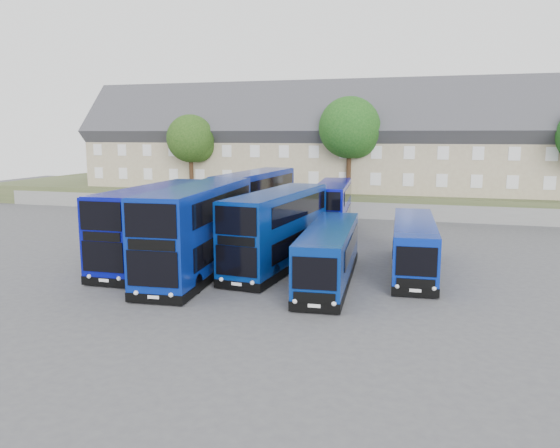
# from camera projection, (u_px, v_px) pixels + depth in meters

# --- Properties ---
(ground) EXTENTS (120.00, 120.00, 0.00)m
(ground) POSITION_uv_depth(u_px,v_px,m) (233.00, 283.00, 28.58)
(ground) COLOR #46464B
(ground) RESTS_ON ground
(retaining_wall) EXTENTS (70.00, 0.40, 1.50)m
(retaining_wall) POSITION_uv_depth(u_px,v_px,m) (324.00, 209.00, 51.22)
(retaining_wall) COLOR slate
(retaining_wall) RESTS_ON ground
(earth_bank) EXTENTS (80.00, 20.00, 2.00)m
(earth_bank) POSITION_uv_depth(u_px,v_px,m) (342.00, 195.00, 60.66)
(earth_bank) COLOR #46522E
(earth_bank) RESTS_ON ground
(terrace_row) EXTENTS (48.00, 10.40, 11.20)m
(terrace_row) POSITION_uv_depth(u_px,v_px,m) (308.00, 145.00, 56.76)
(terrace_row) COLOR tan
(terrace_row) RESTS_ON earth_bank
(dd_front_left) EXTENTS (2.89, 11.58, 4.58)m
(dd_front_left) POSITION_uv_depth(u_px,v_px,m) (156.00, 226.00, 32.76)
(dd_front_left) COLOR #070C8A
(dd_front_left) RESTS_ON ground
(dd_front_mid) EXTENTS (3.71, 12.39, 4.86)m
(dd_front_mid) POSITION_uv_depth(u_px,v_px,m) (199.00, 231.00, 30.32)
(dd_front_mid) COLOR navy
(dd_front_mid) RESTS_ON ground
(dd_front_right) EXTENTS (3.59, 11.30, 4.42)m
(dd_front_right) POSITION_uv_depth(u_px,v_px,m) (278.00, 231.00, 31.71)
(dd_front_right) COLOR navy
(dd_front_right) RESTS_ON ground
(dd_rear_left) EXTENTS (3.30, 11.99, 4.72)m
(dd_rear_left) POSITION_uv_depth(u_px,v_px,m) (255.00, 202.00, 43.47)
(dd_rear_left) COLOR navy
(dd_rear_left) RESTS_ON ground
(dd_rear_right) EXTENTS (3.24, 10.21, 3.99)m
(dd_rear_right) POSITION_uv_depth(u_px,v_px,m) (332.00, 210.00, 42.01)
(dd_rear_right) COLOR #080C9B
(dd_rear_right) RESTS_ON ground
(coach_east_a) EXTENTS (3.05, 10.93, 2.95)m
(coach_east_a) POSITION_uv_depth(u_px,v_px,m) (329.00, 255.00, 28.53)
(coach_east_a) COLOR navy
(coach_east_a) RESTS_ON ground
(coach_east_b) EXTENTS (2.91, 10.76, 2.91)m
(coach_east_b) POSITION_uv_depth(u_px,v_px,m) (414.00, 247.00, 30.74)
(coach_east_b) COLOR #0827A3
(coach_east_b) RESTS_ON ground
(tree_west) EXTENTS (4.80, 4.80, 7.65)m
(tree_west) POSITION_uv_depth(u_px,v_px,m) (192.00, 140.00, 54.98)
(tree_west) COLOR #382314
(tree_west) RESTS_ON earth_bank
(tree_mid) EXTENTS (5.76, 5.76, 9.18)m
(tree_mid) POSITION_uv_depth(u_px,v_px,m) (351.00, 130.00, 50.95)
(tree_mid) COLOR #382314
(tree_mid) RESTS_ON earth_bank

